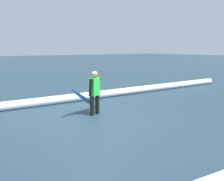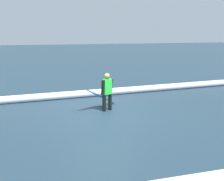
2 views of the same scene
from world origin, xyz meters
name	(u,v)px [view 1 (image 1 of 2)]	position (x,y,z in m)	size (l,w,h in m)	color
ground_plane	(93,119)	(0.00, 0.00, 0.00)	(127.56, 127.56, 0.00)	#223846
surfer	(95,91)	(-0.33, -0.44, 0.80)	(0.49, 0.35, 1.43)	black
surfboard	(85,99)	(-0.19, -0.83, 0.47)	(1.64, 1.24, 0.98)	#268CE5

